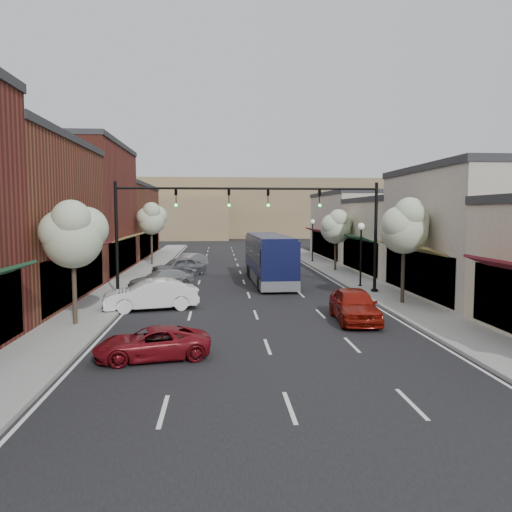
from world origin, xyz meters
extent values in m
plane|color=black|center=(0.00, 0.00, 0.00)|extent=(160.00, 160.00, 0.00)
cube|color=gray|center=(-8.40, 18.50, 0.07)|extent=(2.80, 73.00, 0.15)
cube|color=gray|center=(8.40, 18.50, 0.07)|extent=(2.80, 73.00, 0.15)
cube|color=gray|center=(-7.00, 18.50, 0.07)|extent=(0.25, 73.00, 0.17)
cube|color=gray|center=(7.00, 18.50, 0.07)|extent=(0.25, 73.00, 0.17)
cube|color=black|center=(-10.10, 6.00, 1.60)|extent=(0.60, 11.90, 2.60)
cube|color=maroon|center=(-9.30, 6.00, 3.10)|extent=(1.07, 9.80, 0.49)
cube|color=maroon|center=(-14.30, 20.00, 5.25)|extent=(9.00, 14.00, 10.50)
cube|color=#2D2D30|center=(-14.30, 20.00, 10.70)|extent=(9.20, 14.10, 0.40)
cube|color=black|center=(-10.10, 20.00, 1.60)|extent=(0.60, 11.90, 2.60)
cube|color=olive|center=(-9.30, 20.00, 3.10)|extent=(1.07, 9.80, 0.49)
cube|color=brown|center=(-14.30, 36.00, 4.00)|extent=(9.00, 18.00, 8.00)
cube|color=#2D2D30|center=(-14.30, 36.00, 8.20)|extent=(9.20, 18.10, 0.40)
cube|color=black|center=(-10.10, 36.00, 1.60)|extent=(0.60, 15.30, 2.60)
cube|color=#194025|center=(-9.30, 36.00, 3.10)|extent=(1.07, 12.60, 0.49)
cube|color=beige|center=(13.80, 6.00, 3.75)|extent=(8.00, 12.00, 7.50)
cube|color=#2D2D30|center=(13.80, 6.00, 7.70)|extent=(8.20, 12.10, 0.40)
cube|color=black|center=(10.10, 6.00, 1.60)|extent=(0.60, 10.20, 2.60)
cube|color=olive|center=(9.30, 6.00, 3.10)|extent=(1.07, 8.40, 0.49)
cube|color=beige|center=(13.80, 18.00, 3.00)|extent=(8.00, 12.00, 6.00)
cube|color=#2D2D30|center=(13.80, 18.00, 6.20)|extent=(8.20, 12.10, 0.40)
cube|color=black|center=(10.10, 18.00, 1.60)|extent=(0.60, 10.20, 2.60)
cube|color=#194025|center=(9.30, 18.00, 3.10)|extent=(1.07, 8.40, 0.49)
cube|color=beige|center=(13.80, 32.00, 3.50)|extent=(8.00, 16.00, 7.00)
cube|color=#2D2D30|center=(13.80, 32.00, 7.20)|extent=(8.20, 16.10, 0.40)
cube|color=black|center=(10.10, 32.00, 1.60)|extent=(0.60, 13.60, 2.60)
cube|color=maroon|center=(9.30, 32.00, 3.10)|extent=(1.07, 11.20, 0.49)
cube|color=#7A6647|center=(0.00, 90.00, 6.00)|extent=(120.00, 30.00, 12.00)
cube|color=#7A6647|center=(-25.00, 78.00, 4.00)|extent=(50.00, 20.00, 8.00)
cylinder|color=black|center=(8.00, 8.00, 0.15)|extent=(0.44, 0.44, 0.30)
cylinder|color=black|center=(8.00, 8.00, 3.50)|extent=(0.20, 0.20, 7.00)
cylinder|color=black|center=(4.00, 8.00, 6.60)|extent=(8.00, 0.14, 0.14)
imported|color=black|center=(4.40, 8.00, 6.00)|extent=(0.18, 0.46, 1.10)
sphere|color=#19E533|center=(4.40, 7.88, 5.58)|extent=(0.18, 0.18, 0.18)
imported|color=black|center=(1.20, 8.00, 6.00)|extent=(0.18, 0.46, 1.10)
sphere|color=#19E533|center=(1.20, 7.88, 5.58)|extent=(0.18, 0.18, 0.18)
cylinder|color=black|center=(-8.00, 8.00, 0.15)|extent=(0.44, 0.44, 0.30)
cylinder|color=black|center=(-8.00, 8.00, 3.50)|extent=(0.20, 0.20, 7.00)
cylinder|color=black|center=(-4.00, 8.00, 6.60)|extent=(8.00, 0.14, 0.14)
imported|color=black|center=(-4.40, 8.00, 6.00)|extent=(0.18, 0.46, 1.10)
sphere|color=#19E533|center=(-4.40, 7.88, 5.58)|extent=(0.18, 0.18, 0.18)
imported|color=black|center=(-1.20, 8.00, 6.00)|extent=(0.18, 0.46, 1.10)
sphere|color=#19E533|center=(-1.20, 7.88, 5.58)|extent=(0.18, 0.18, 0.18)
cylinder|color=#47382B|center=(8.30, 4.00, 1.86)|extent=(0.20, 0.20, 3.71)
sphere|color=#A6B68C|center=(8.30, 4.00, 4.18)|extent=(2.60, 2.60, 2.60)
sphere|color=#A6B68C|center=(8.80, 4.30, 4.64)|extent=(2.00, 2.00, 2.00)
sphere|color=#A6B68C|center=(7.90, 3.70, 4.52)|extent=(1.90, 1.90, 1.90)
sphere|color=#A6B68C|center=(8.40, 3.50, 5.10)|extent=(1.70, 1.70, 1.70)
cylinder|color=#47382B|center=(8.30, 20.00, 1.66)|extent=(0.20, 0.20, 3.33)
sphere|color=#A6B68C|center=(8.30, 20.00, 3.74)|extent=(2.60, 2.60, 2.60)
sphere|color=#A6B68C|center=(8.80, 20.30, 4.16)|extent=(2.00, 2.00, 2.00)
sphere|color=#A6B68C|center=(7.90, 19.70, 4.06)|extent=(1.90, 1.90, 1.90)
sphere|color=#A6B68C|center=(8.40, 19.50, 4.58)|extent=(1.70, 1.70, 1.70)
cylinder|color=#47382B|center=(-8.30, 0.00, 1.76)|extent=(0.20, 0.20, 3.52)
sphere|color=#A6B68C|center=(-8.30, 0.00, 3.96)|extent=(2.60, 2.60, 2.60)
sphere|color=#A6B68C|center=(-7.80, 0.30, 4.40)|extent=(2.00, 2.00, 2.00)
sphere|color=#A6B68C|center=(-8.70, -0.30, 4.29)|extent=(1.90, 1.90, 1.90)
sphere|color=#A6B68C|center=(-8.20, -0.50, 4.84)|extent=(1.70, 1.70, 1.70)
cylinder|color=#47382B|center=(-8.30, 26.00, 1.92)|extent=(0.20, 0.20, 3.84)
sphere|color=#A6B68C|center=(-8.30, 26.00, 4.32)|extent=(2.60, 2.60, 2.60)
sphere|color=#A6B68C|center=(-7.80, 26.30, 4.80)|extent=(2.00, 2.00, 2.00)
sphere|color=#A6B68C|center=(-8.70, 25.70, 4.68)|extent=(1.90, 1.90, 1.90)
sphere|color=#A6B68C|center=(-8.20, 25.50, 5.28)|extent=(1.70, 1.70, 1.70)
cylinder|color=black|center=(7.80, 10.50, 0.10)|extent=(0.28, 0.28, 0.20)
cylinder|color=black|center=(7.80, 10.50, 2.00)|extent=(0.12, 0.12, 4.00)
sphere|color=white|center=(7.80, 10.50, 4.22)|extent=(0.44, 0.44, 0.44)
cylinder|color=black|center=(7.80, 28.00, 0.10)|extent=(0.28, 0.28, 0.20)
cylinder|color=black|center=(7.80, 28.00, 2.00)|extent=(0.12, 0.12, 4.00)
sphere|color=white|center=(7.80, 28.00, 4.22)|extent=(0.44, 0.44, 0.44)
cube|color=#0E1239|center=(1.83, 13.62, 1.89)|extent=(2.83, 11.47, 2.88)
cube|color=#595B60|center=(1.83, 13.62, 0.52)|extent=(2.85, 11.49, 0.67)
cube|color=black|center=(1.83, 13.62, 2.28)|extent=(2.86, 10.56, 1.05)
cube|color=#0E1239|center=(1.83, 13.62, 3.38)|extent=(2.61, 11.01, 0.24)
cube|color=black|center=(2.01, 7.97, 2.47)|extent=(1.98, 0.14, 1.14)
cylinder|color=black|center=(0.83, 9.59, 0.49)|extent=(0.33, 1.00, 0.99)
cylinder|color=black|center=(3.08, 9.66, 0.49)|extent=(0.33, 1.00, 0.99)
cylinder|color=black|center=(0.60, 17.19, 0.49)|extent=(0.33, 1.00, 0.99)
cylinder|color=black|center=(2.84, 17.26, 0.49)|extent=(0.33, 1.00, 0.99)
cylinder|color=black|center=(0.64, 15.86, 0.49)|extent=(0.33, 1.00, 0.99)
cylinder|color=black|center=(2.88, 15.93, 0.49)|extent=(0.33, 1.00, 0.99)
imported|color=maroon|center=(4.51, 0.11, 0.80)|extent=(2.14, 4.78, 1.60)
imported|color=maroon|center=(-4.20, -5.28, 0.56)|extent=(4.32, 2.61, 1.12)
imported|color=white|center=(-5.44, 3.73, 0.81)|extent=(5.17, 2.82, 1.62)
imported|color=gray|center=(-5.69, 10.95, 0.66)|extent=(4.87, 3.80, 1.32)
imported|color=#5C5E64|center=(-5.13, 18.35, 0.75)|extent=(4.71, 3.48, 1.49)
imported|color=#999A9F|center=(-4.63, 23.55, 0.69)|extent=(3.60, 4.23, 1.37)
camera|label=1|loc=(-1.84, -22.64, 5.13)|focal=35.00mm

